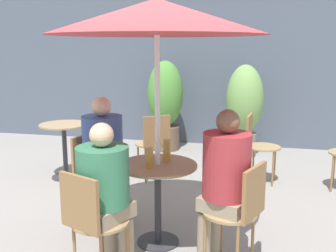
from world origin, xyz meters
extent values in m
plane|color=gray|center=(0.00, 0.00, 0.00)|extent=(20.00, 20.00, 0.00)
cube|color=#4C5666|center=(0.00, 3.79, 1.50)|extent=(10.00, 0.06, 3.00)
cylinder|color=#2D2D33|center=(0.05, 0.12, 0.01)|extent=(0.37, 0.37, 0.01)
cylinder|color=#2D2D33|center=(0.05, 0.12, 0.35)|extent=(0.06, 0.06, 0.68)
cylinder|color=#997F5B|center=(0.05, 0.12, 0.70)|extent=(0.67, 0.67, 0.02)
cylinder|color=#2D2D33|center=(-1.55, 1.55, 0.01)|extent=(0.37, 0.37, 0.01)
cylinder|color=#2D2D33|center=(-1.55, 1.55, 0.35)|extent=(0.06, 0.06, 0.68)
cylinder|color=#997F5B|center=(-1.55, 1.55, 0.70)|extent=(0.62, 0.62, 0.02)
cylinder|color=#997F56|center=(-0.58, 0.38, 0.46)|extent=(0.42, 0.42, 0.02)
cylinder|color=olive|center=(-0.65, 0.56, 0.22)|extent=(0.02, 0.02, 0.45)
cylinder|color=olive|center=(-0.75, 0.31, 0.22)|extent=(0.02, 0.02, 0.45)
cylinder|color=olive|center=(-0.40, 0.46, 0.22)|extent=(0.02, 0.02, 0.45)
cylinder|color=olive|center=(-0.51, 0.21, 0.22)|extent=(0.02, 0.02, 0.45)
cube|color=olive|center=(-0.75, 0.46, 0.66)|extent=(0.17, 0.34, 0.39)
cylinder|color=#997F56|center=(-0.21, -0.51, 0.46)|extent=(0.42, 0.42, 0.02)
cylinder|color=olive|center=(-0.29, -0.33, 0.22)|extent=(0.02, 0.02, 0.45)
cylinder|color=olive|center=(-0.04, -0.44, 0.22)|extent=(0.02, 0.02, 0.45)
cube|color=olive|center=(-0.29, -0.69, 0.66)|extent=(0.34, 0.17, 0.39)
cylinder|color=#997F56|center=(0.68, -0.15, 0.46)|extent=(0.42, 0.42, 0.02)
cylinder|color=olive|center=(0.86, -0.08, 0.22)|extent=(0.02, 0.02, 0.45)
cylinder|color=olive|center=(0.50, -0.22, 0.22)|extent=(0.02, 0.02, 0.45)
cylinder|color=olive|center=(0.61, 0.03, 0.22)|extent=(0.02, 0.02, 0.45)
cube|color=olive|center=(0.86, -0.22, 0.66)|extent=(0.17, 0.34, 0.39)
cylinder|color=#997F56|center=(0.96, 1.93, 0.46)|extent=(0.42, 0.42, 0.02)
cylinder|color=olive|center=(0.85, 2.08, 0.22)|extent=(0.02, 0.02, 0.45)
cylinder|color=olive|center=(0.81, 1.81, 0.22)|extent=(0.02, 0.02, 0.45)
cylinder|color=olive|center=(1.12, 2.04, 0.22)|extent=(0.02, 0.02, 0.45)
cylinder|color=olive|center=(1.08, 1.78, 0.22)|extent=(0.02, 0.02, 0.45)
cube|color=olive|center=(0.78, 1.95, 0.66)|extent=(0.07, 0.36, 0.39)
cylinder|color=olive|center=(1.76, 1.74, 0.22)|extent=(0.02, 0.02, 0.45)
cylinder|color=olive|center=(1.82, 2.01, 0.22)|extent=(0.02, 0.02, 0.45)
cylinder|color=#997F56|center=(-0.45, 1.78, 0.46)|extent=(0.42, 0.42, 0.02)
cylinder|color=olive|center=(-0.48, 1.59, 0.22)|extent=(0.02, 0.02, 0.45)
cylinder|color=olive|center=(-0.26, 1.75, 0.22)|extent=(0.02, 0.02, 0.45)
cylinder|color=olive|center=(-0.64, 1.81, 0.22)|extent=(0.02, 0.02, 0.45)
cylinder|color=olive|center=(-0.42, 1.97, 0.22)|extent=(0.02, 0.02, 0.45)
cube|color=olive|center=(-0.34, 1.63, 0.66)|extent=(0.30, 0.24, 0.39)
cylinder|color=brown|center=(-0.44, 0.24, 0.22)|extent=(0.11, 0.11, 0.44)
cylinder|color=brown|center=(-0.38, 0.39, 0.22)|extent=(0.11, 0.11, 0.44)
cube|color=brown|center=(-0.54, 0.37, 0.52)|extent=(0.45, 0.43, 0.11)
cylinder|color=#384C84|center=(-0.54, 0.37, 0.82)|extent=(0.38, 0.38, 0.48)
sphere|color=#DBAD89|center=(-0.54, 0.37, 1.15)|extent=(0.18, 0.18, 0.18)
cylinder|color=gray|center=(-0.07, -0.38, 0.22)|extent=(0.11, 0.11, 0.44)
cylinder|color=gray|center=(-0.22, -0.31, 0.22)|extent=(0.11, 0.11, 0.44)
cube|color=gray|center=(-0.20, -0.48, 0.52)|extent=(0.43, 0.45, 0.11)
cylinder|color=#337551|center=(-0.20, -0.48, 0.79)|extent=(0.38, 0.38, 0.42)
sphere|color=#DBAD89|center=(-0.20, -0.48, 1.09)|extent=(0.17, 0.17, 0.17)
cylinder|color=gray|center=(0.55, -0.01, 0.22)|extent=(0.11, 0.11, 0.44)
cylinder|color=gray|center=(0.49, -0.16, 0.22)|extent=(0.11, 0.11, 0.44)
cube|color=gray|center=(0.65, -0.14, 0.52)|extent=(0.43, 0.42, 0.11)
cylinder|color=#9E2D33|center=(0.65, -0.14, 0.82)|extent=(0.36, 0.36, 0.49)
sphere|color=brown|center=(0.65, -0.14, 1.16)|extent=(0.18, 0.18, 0.18)
cylinder|color=#B28433|center=(0.11, 0.22, 0.81)|extent=(0.07, 0.07, 0.19)
cylinder|color=#B28433|center=(0.01, 0.01, 0.79)|extent=(0.07, 0.07, 0.16)
cylinder|color=brown|center=(-0.60, 3.25, 0.20)|extent=(0.47, 0.47, 0.39)
ellipsoid|color=#4C8938|center=(-0.60, 3.25, 0.93)|extent=(0.58, 0.58, 1.08)
cylinder|color=slate|center=(0.68, 3.15, 0.18)|extent=(0.41, 0.41, 0.36)
ellipsoid|color=#709E51|center=(0.68, 3.15, 0.89)|extent=(0.57, 0.57, 1.06)
cylinder|color=silver|center=(0.05, 0.12, 1.03)|extent=(0.04, 0.04, 2.06)
cone|color=#B72D33|center=(0.05, 0.12, 1.92)|extent=(1.75, 1.75, 0.28)
camera|label=1|loc=(0.83, -2.97, 1.69)|focal=42.00mm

